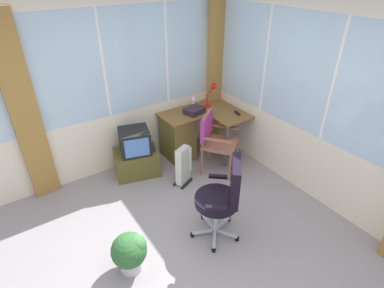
# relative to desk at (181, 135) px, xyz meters

# --- Properties ---
(ground) EXTENTS (4.90, 5.26, 0.06)m
(ground) POSITION_rel_desk_xyz_m (-1.01, -1.81, -0.44)
(ground) COLOR gray
(north_window_panel) EXTENTS (3.90, 0.07, 2.54)m
(north_window_panel) POSITION_rel_desk_xyz_m (-1.01, 0.35, 0.86)
(north_window_panel) COLOR #EDE3C9
(north_window_panel) RESTS_ON ground
(east_window_panel) EXTENTS (0.07, 4.26, 2.54)m
(east_window_panel) POSITION_rel_desk_xyz_m (0.97, -1.81, 0.86)
(east_window_panel) COLOR #EDE3C9
(east_window_panel) RESTS_ON ground
(curtain_north_left) EXTENTS (0.33, 0.10, 2.44)m
(curtain_north_left) POSITION_rel_desk_xyz_m (-2.08, 0.27, 0.81)
(curtain_north_left) COLOR #A17638
(curtain_north_left) RESTS_ON ground
(curtain_corner) EXTENTS (0.33, 0.07, 2.44)m
(curtain_corner) POSITION_rel_desk_xyz_m (0.84, 0.22, 0.81)
(curtain_corner) COLOR #A17638
(curtain_corner) RESTS_ON ground
(desk) EXTENTS (1.22, 0.99, 0.75)m
(desk) POSITION_rel_desk_xyz_m (0.00, 0.00, 0.00)
(desk) COLOR brown
(desk) RESTS_ON ground
(desk_lamp) EXTENTS (0.23, 0.20, 0.41)m
(desk_lamp) POSITION_rel_desk_xyz_m (0.63, 0.00, 0.61)
(desk_lamp) COLOR red
(desk_lamp) RESTS_ON desk
(tv_remote) EXTENTS (0.08, 0.16, 0.02)m
(tv_remote) POSITION_rel_desk_xyz_m (0.77, -0.44, 0.35)
(tv_remote) COLOR black
(tv_remote) RESTS_ON desk
(spray_bottle) EXTENTS (0.06, 0.06, 0.22)m
(spray_bottle) POSITION_rel_desk_xyz_m (0.31, 0.11, 0.45)
(spray_bottle) COLOR pink
(spray_bottle) RESTS_ON desk
(paper_tray) EXTENTS (0.34, 0.28, 0.09)m
(paper_tray) POSITION_rel_desk_xyz_m (0.22, -0.04, 0.39)
(paper_tray) COLOR #2B212C
(paper_tray) RESTS_ON desk
(wooden_armchair) EXTENTS (0.67, 0.67, 0.93)m
(wooden_armchair) POSITION_rel_desk_xyz_m (0.20, -0.56, 0.19)
(wooden_armchair) COLOR #925A45
(wooden_armchair) RESTS_ON ground
(office_chair) EXTENTS (0.60, 0.61, 1.04)m
(office_chair) POSITION_rel_desk_xyz_m (-0.53, -1.72, 0.21)
(office_chair) COLOR #B7B7BF
(office_chair) RESTS_ON ground
(tv_on_stand) EXTENTS (0.74, 0.60, 0.75)m
(tv_on_stand) POSITION_rel_desk_xyz_m (-0.82, -0.04, -0.07)
(tv_on_stand) COLOR brown
(tv_on_stand) RESTS_ON ground
(space_heater) EXTENTS (0.33, 0.27, 0.60)m
(space_heater) POSITION_rel_desk_xyz_m (-0.36, -0.62, -0.10)
(space_heater) COLOR silver
(space_heater) RESTS_ON ground
(potted_plant) EXTENTS (0.37, 0.37, 0.47)m
(potted_plant) POSITION_rel_desk_xyz_m (-1.63, -1.57, -0.14)
(potted_plant) COLOR silver
(potted_plant) RESTS_ON ground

